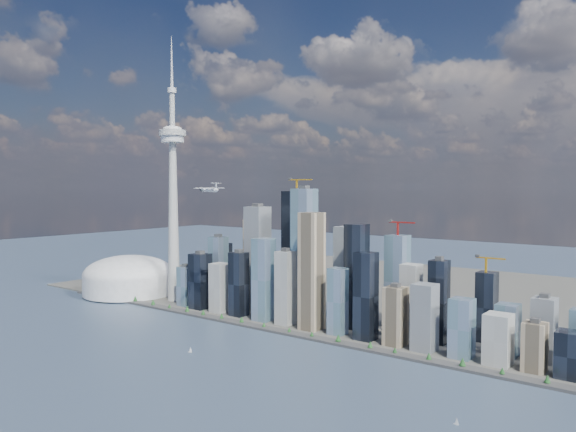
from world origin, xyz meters
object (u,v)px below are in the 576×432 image
Objects in this scene: dome_stadium at (129,277)px; sailboat_east at (456,422)px; needle_tower at (173,190)px; sailboat_west at (190,350)px; airplane at (210,190)px.

dome_stadium is 871.94m from sailboat_east.
needle_tower reaches higher than sailboat_west.
airplane is 531.20m from sailboat_east.
dome_stadium is 3.38× the size of airplane.
dome_stadium is at bearing 138.23° from sailboat_west.
airplane is at bearing -17.22° from dome_stadium.
airplane is 6.39× the size of sailboat_west.
dome_stadium is at bearing -175.91° from needle_tower.
airplane is at bearing 174.70° from sailboat_east.
needle_tower is 775.80m from sailboat_east.
needle_tower is 9.31× the size of airplane.
dome_stadium is 442.96m from airplane.
airplane is at bearing 105.56° from sailboat_west.
sailboat_west is 402.85m from sailboat_east.
needle_tower reaches higher than dome_stadium.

